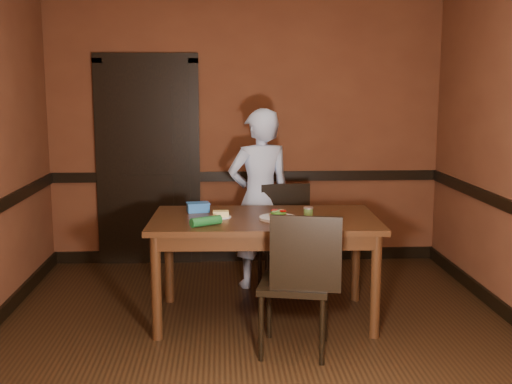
{
  "coord_description": "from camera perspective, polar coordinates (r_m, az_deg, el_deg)",
  "views": [
    {
      "loc": [
        -0.26,
        -4.33,
        1.83
      ],
      "look_at": [
        0.0,
        0.35,
        1.05
      ],
      "focal_mm": 45.0,
      "sensor_mm": 36.0,
      "label": 1
    }
  ],
  "objects": [
    {
      "name": "wall_front",
      "position": [
        2.15,
        3.85,
        -3.51
      ],
      "size": [
        4.0,
        0.02,
        2.7
      ],
      "primitive_type": "cube",
      "color": "brown",
      "rests_on": "ground"
    },
    {
      "name": "person",
      "position": [
        5.81,
        0.33,
        -0.61
      ],
      "size": [
        0.68,
        0.54,
        1.63
      ],
      "primitive_type": "imported",
      "rotation": [
        0.0,
        0.0,
        3.43
      ],
      "color": "#A7BBE0",
      "rests_on": "floor"
    },
    {
      "name": "wrapped_veg",
      "position": [
        4.69,
        -4.47,
        -2.6
      ],
      "size": [
        0.24,
        0.18,
        0.07
      ],
      "primitive_type": "cylinder",
      "rotation": [
        0.0,
        1.57,
        0.55
      ],
      "color": "#175523",
      "rests_on": "dining_table"
    },
    {
      "name": "floor",
      "position": [
        4.71,
        0.24,
        -13.42
      ],
      "size": [
        4.0,
        4.5,
        0.01
      ],
      "primitive_type": "cube",
      "color": "black",
      "rests_on": "ground"
    },
    {
      "name": "dining_table",
      "position": [
        5.08,
        0.75,
        -6.79
      ],
      "size": [
        1.78,
        1.04,
        0.82
      ],
      "primitive_type": "cube",
      "rotation": [
        0.0,
        0.0,
        -0.03
      ],
      "color": "#311A0C",
      "rests_on": "floor"
    },
    {
      "name": "cheese_saucer",
      "position": [
        4.98,
        -3.14,
        -2.03
      ],
      "size": [
        0.16,
        0.16,
        0.05
      ],
      "rotation": [
        0.0,
        0.0,
        0.3
      ],
      "color": "silver",
      "rests_on": "dining_table"
    },
    {
      "name": "wall_back",
      "position": [
        6.6,
        -0.92,
        5.29
      ],
      "size": [
        4.0,
        0.02,
        2.7
      ],
      "primitive_type": "cube",
      "color": "brown",
      "rests_on": "ground"
    },
    {
      "name": "chair_near",
      "position": [
        4.45,
        3.46,
        -7.94
      ],
      "size": [
        0.55,
        0.55,
        1.0
      ],
      "primitive_type": null,
      "rotation": [
        0.0,
        0.0,
        2.93
      ],
      "color": "black",
      "rests_on": "floor"
    },
    {
      "name": "dado_back",
      "position": [
        6.64,
        -0.9,
        1.4
      ],
      "size": [
        4.0,
        0.03,
        0.1
      ],
      "primitive_type": "cube",
      "color": "black",
      "rests_on": "ground"
    },
    {
      "name": "baseboard_back",
      "position": [
        6.81,
        -0.89,
        -5.62
      ],
      "size": [
        4.0,
        0.03,
        0.12
      ],
      "primitive_type": "cube",
      "color": "black",
      "rests_on": "ground"
    },
    {
      "name": "sauce_jar",
      "position": [
        4.94,
        4.68,
        -1.84
      ],
      "size": [
        0.08,
        0.08,
        0.09
      ],
      "rotation": [
        0.0,
        0.0,
        -0.28
      ],
      "color": "#629342",
      "rests_on": "dining_table"
    },
    {
      "name": "food_tub",
      "position": [
        5.2,
        -5.18,
        -1.35
      ],
      "size": [
        0.2,
        0.16,
        0.08
      ],
      "rotation": [
        0.0,
        0.0,
        0.19
      ],
      "color": "blue",
      "rests_on": "dining_table"
    },
    {
      "name": "sandwich_plate",
      "position": [
        4.9,
        2.0,
        -2.2
      ],
      "size": [
        0.29,
        0.29,
        0.07
      ],
      "rotation": [
        0.0,
        0.0,
        0.09
      ],
      "color": "silver",
      "rests_on": "dining_table"
    },
    {
      "name": "door",
      "position": [
        6.63,
        -9.58,
        2.93
      ],
      "size": [
        1.05,
        0.07,
        2.2
      ],
      "color": "black",
      "rests_on": "ground"
    },
    {
      "name": "chair_far",
      "position": [
        5.65,
        2.6,
        -4.4
      ],
      "size": [
        0.49,
        0.49,
        0.96
      ],
      "primitive_type": null,
      "rotation": [
        0.0,
        0.0,
        0.11
      ],
      "color": "black",
      "rests_on": "floor"
    }
  ]
}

